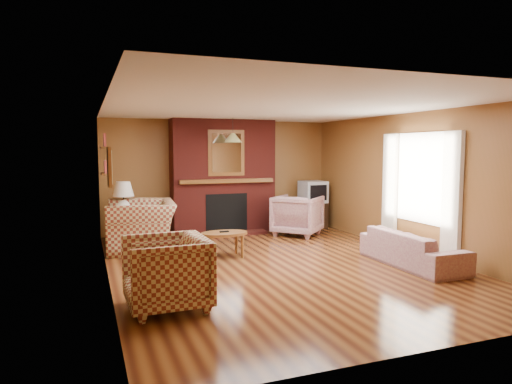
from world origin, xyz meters
name	(u,v)px	position (x,y,z in m)	size (l,w,h in m)	color
floor	(279,265)	(0.00, 0.00, 0.00)	(6.50, 6.50, 0.00)	#3F1B0D
ceiling	(280,107)	(0.00, 0.00, 2.40)	(6.50, 6.50, 0.00)	silver
wall_back	(220,176)	(0.00, 3.25, 1.20)	(6.50, 6.50, 0.00)	brown
wall_front	(431,216)	(0.00, -3.25, 1.20)	(6.50, 6.50, 0.00)	brown
wall_left	(106,193)	(-2.50, 0.00, 1.20)	(6.50, 6.50, 0.00)	brown
wall_right	(413,183)	(2.50, 0.00, 1.20)	(6.50, 6.50, 0.00)	brown
fireplace	(223,177)	(0.00, 2.98, 1.18)	(2.20, 0.82, 2.40)	#551712
window_right	(419,188)	(2.45, -0.20, 1.13)	(0.10, 1.85, 2.00)	beige
bookshelf	(104,156)	(-2.44, 1.90, 1.67)	(0.09, 0.55, 0.71)	brown
botanical_print	(109,167)	(-2.47, -0.30, 1.55)	(0.05, 0.40, 0.50)	brown
pendant_light	(233,138)	(0.00, 2.30, 2.00)	(0.36, 0.36, 0.48)	black
plaid_loveseat	(141,225)	(-1.85, 1.89, 0.43)	(1.32, 1.16, 0.86)	maroon
plaid_armchair	(166,273)	(-1.95, -1.35, 0.41)	(0.88, 0.90, 0.82)	maroon
floral_sofa	(412,248)	(1.90, -0.75, 0.26)	(1.81, 0.71, 0.53)	#B6A58D
floral_armchair	(298,215)	(1.34, 2.13, 0.41)	(0.88, 0.91, 0.83)	#B6A58D
coffee_table	(224,236)	(-0.65, 0.77, 0.36)	(0.79, 0.49, 0.44)	brown
side_table	(124,230)	(-2.10, 2.45, 0.27)	(0.40, 0.40, 0.53)	brown
table_lamp	(123,197)	(-2.10, 2.45, 0.89)	(0.39, 0.39, 0.64)	white
tv_stand	(313,215)	(2.05, 2.80, 0.29)	(0.53, 0.48, 0.58)	black
crt_tv	(313,192)	(2.05, 2.79, 0.82)	(0.53, 0.53, 0.49)	#B2B4BA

